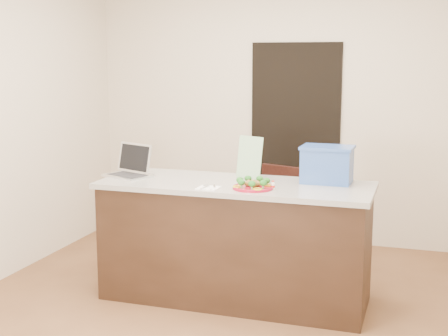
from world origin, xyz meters
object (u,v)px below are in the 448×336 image
(laptop, at_px, (131,167))
(napkin, at_px, (208,188))
(island, at_px, (235,241))
(blue_box, at_px, (327,164))
(yogurt_bottle, at_px, (273,186))
(plate, at_px, (253,187))
(chair, at_px, (279,211))

(laptop, bearing_deg, napkin, 1.35)
(island, height_order, blue_box, blue_box)
(napkin, distance_m, yogurt_bottle, 0.47)
(plate, distance_m, laptop, 1.09)
(napkin, height_order, yogurt_bottle, yogurt_bottle)
(napkin, bearing_deg, blue_box, 31.10)
(plate, xyz_separation_m, napkin, (-0.31, -0.08, -0.01))
(laptop, relative_size, chair, 0.46)
(napkin, relative_size, yogurt_bottle, 2.45)
(blue_box, bearing_deg, yogurt_bottle, -131.71)
(blue_box, relative_size, chair, 0.43)
(island, bearing_deg, plate, -43.51)
(island, relative_size, laptop, 4.89)
(island, height_order, plate, plate)
(napkin, bearing_deg, island, 64.23)
(yogurt_bottle, bearing_deg, plate, -165.14)
(laptop, bearing_deg, yogurt_bottle, 14.02)
(island, height_order, chair, island)
(island, height_order, napkin, napkin)
(chair, bearing_deg, island, -81.98)
(plate, xyz_separation_m, blue_box, (0.47, 0.39, 0.13))
(island, xyz_separation_m, yogurt_bottle, (0.33, -0.14, 0.48))
(chair, bearing_deg, blue_box, -31.38)
(plate, height_order, blue_box, blue_box)
(island, relative_size, plate, 7.04)
(chair, bearing_deg, napkin, -85.80)
(yogurt_bottle, xyz_separation_m, laptop, (-1.21, 0.17, 0.04))
(plate, bearing_deg, napkin, -165.63)
(plate, relative_size, laptop, 0.70)
(napkin, bearing_deg, laptop, 159.46)
(yogurt_bottle, relative_size, blue_box, 0.16)
(yogurt_bottle, distance_m, laptop, 1.22)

